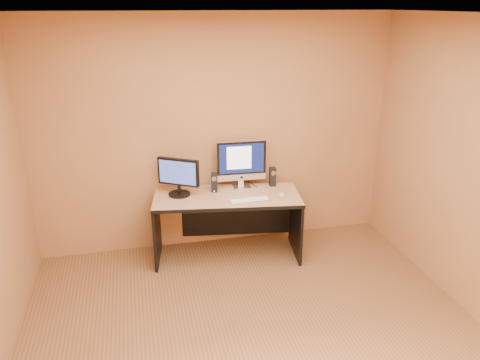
# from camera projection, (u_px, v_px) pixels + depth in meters

# --- Properties ---
(floor) EXTENTS (4.00, 4.00, 0.00)m
(floor) POSITION_uv_depth(u_px,v_px,m) (262.00, 352.00, 3.82)
(floor) COLOR brown
(floor) RESTS_ON ground
(walls) EXTENTS (4.00, 4.00, 2.60)m
(walls) POSITION_uv_depth(u_px,v_px,m) (265.00, 207.00, 3.36)
(walls) COLOR #9F7040
(walls) RESTS_ON ground
(ceiling) EXTENTS (4.00, 4.00, 0.00)m
(ceiling) POSITION_uv_depth(u_px,v_px,m) (269.00, 15.00, 2.89)
(ceiling) COLOR white
(ceiling) RESTS_ON walls
(desk) EXTENTS (1.65, 0.90, 0.73)m
(desk) POSITION_uv_depth(u_px,v_px,m) (227.00, 226.00, 5.17)
(desk) COLOR tan
(desk) RESTS_ON ground
(imac) EXTENTS (0.57, 0.23, 0.54)m
(imac) POSITION_uv_depth(u_px,v_px,m) (242.00, 164.00, 5.18)
(imac) COLOR silver
(imac) RESTS_ON desk
(second_monitor) EXTENTS (0.52, 0.44, 0.41)m
(second_monitor) POSITION_uv_depth(u_px,v_px,m) (179.00, 177.00, 4.98)
(second_monitor) COLOR black
(second_monitor) RESTS_ON desk
(speaker_left) EXTENTS (0.08, 0.08, 0.22)m
(speaker_left) POSITION_uv_depth(u_px,v_px,m) (214.00, 182.00, 5.11)
(speaker_left) COLOR black
(speaker_left) RESTS_ON desk
(speaker_right) EXTENTS (0.07, 0.07, 0.22)m
(speaker_right) POSITION_uv_depth(u_px,v_px,m) (273.00, 177.00, 5.28)
(speaker_right) COLOR black
(speaker_right) RESTS_ON desk
(keyboard) EXTENTS (0.43, 0.13, 0.02)m
(keyboard) POSITION_uv_depth(u_px,v_px,m) (250.00, 200.00, 4.90)
(keyboard) COLOR silver
(keyboard) RESTS_ON desk
(mouse) EXTENTS (0.09, 0.11, 0.04)m
(mouse) POSITION_uv_depth(u_px,v_px,m) (282.00, 194.00, 5.02)
(mouse) COLOR silver
(mouse) RESTS_ON desk
(cable_a) EXTENTS (0.07, 0.21, 0.01)m
(cable_a) POSITION_uv_depth(u_px,v_px,m) (252.00, 184.00, 5.34)
(cable_a) COLOR black
(cable_a) RESTS_ON desk
(cable_b) EXTENTS (0.09, 0.16, 0.01)m
(cable_b) POSITION_uv_depth(u_px,v_px,m) (243.00, 184.00, 5.35)
(cable_b) COLOR black
(cable_b) RESTS_ON desk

